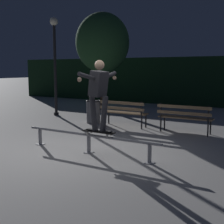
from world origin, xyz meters
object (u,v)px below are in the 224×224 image
Objects in this scene: lamp_post_left at (55,54)px; trash_can at (93,111)px; park_bench_left_center at (185,116)px; skateboard at (99,132)px; grind_rail at (89,138)px; park_bench_leftmost at (123,111)px; skateboarder at (99,90)px; tree_far_left at (102,43)px.

lamp_post_left is 4.88× the size of trash_can.
skateboard is at bearing -106.92° from park_bench_left_center.
grind_rail is 3.25m from park_bench_leftmost.
grind_rail is at bearing -111.40° from park_bench_left_center.
trash_can reaches higher than skateboard.
grind_rail is at bearing -57.27° from trash_can.
skateboarder is 3.45m from park_bench_leftmost.
park_bench_left_center is at bearing -7.65° from lamp_post_left.
skateboard is 6.37m from lamp_post_left.
tree_far_left reaches higher than park_bench_left_center.
grind_rail is at bearing 179.99° from skateboarder.
grind_rail is 0.80× the size of tree_far_left.
lamp_post_left is (-4.65, 3.89, 1.03)m from skateboarder.
tree_far_left reaches higher than trash_can.
skateboard is 3.28m from park_bench_left_center.
park_bench_leftmost reaches higher than skateboard.
skateboard is at bearing -53.93° from trash_can.
lamp_post_left reaches higher than skateboard.
skateboarder is 4.11m from trash_can.
trash_can is at bearing 126.10° from skateboarder.
park_bench_leftmost is 1.00× the size of park_bench_left_center.
grind_rail is 0.91× the size of lamp_post_left.
lamp_post_left is (-3.54, 0.75, 1.94)m from park_bench_leftmost.
park_bench_leftmost reaches higher than trash_can.
skateboarder is at bearing -70.62° from park_bench_leftmost.
skateboarder is 0.40× the size of lamp_post_left.
skateboard is at bearing -39.92° from lamp_post_left.
tree_far_left is (-3.64, 6.29, 2.72)m from grind_rail.
skateboarder is at bearing -53.90° from trash_can.
tree_far_left reaches higher than grind_rail.
grind_rail is 6.23m from lamp_post_left.
lamp_post_left is at bearing 172.35° from park_bench_left_center.
park_bench_left_center is at bearing 73.13° from skateboarder.
trash_can is at bearing 126.07° from skateboard.
skateboarder is at bearing -39.91° from lamp_post_left.
park_bench_leftmost is 4.92m from tree_far_left.
tree_far_left is (-3.92, 6.29, 1.60)m from skateboarder.
grind_rail is at bearing -75.26° from park_bench_leftmost.
park_bench_left_center is (0.95, 3.13, 0.02)m from skateboard.
skateboard is 0.98× the size of trash_can.
park_bench_left_center is 0.41× the size of lamp_post_left.
skateboarder is (0.00, -0.00, 0.94)m from skateboard.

